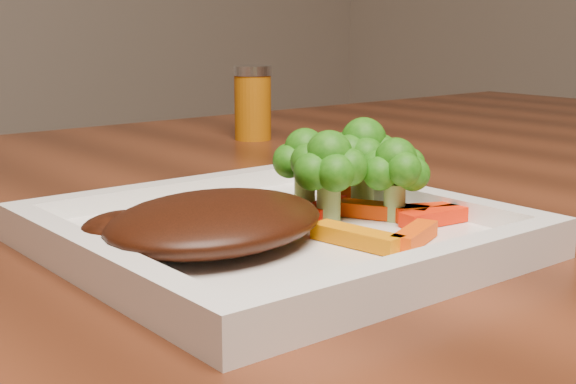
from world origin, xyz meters
TOP-DOWN VIEW (x-y plane):
  - plate at (-0.22, -0.29)m, footprint 0.27×0.27m
  - steak at (-0.27, -0.29)m, footprint 0.17×0.15m
  - broccoli_0 at (-0.16, -0.25)m, footprint 0.07×0.07m
  - broccoli_1 at (-0.13, -0.27)m, footprint 0.07×0.07m
  - broccoli_2 at (-0.14, -0.32)m, footprint 0.06×0.06m
  - broccoli_3 at (-0.18, -0.29)m, footprint 0.07×0.07m
  - carrot_0 at (-0.17, -0.37)m, footprint 0.05×0.03m
  - carrot_1 at (-0.12, -0.33)m, footprint 0.05×0.03m
  - carrot_2 at (-0.20, -0.35)m, footprint 0.03×0.06m
  - carrot_3 at (-0.12, -0.25)m, footprint 0.05×0.02m
  - carrot_4 at (-0.21, -0.23)m, footprint 0.05×0.05m
  - carrot_5 at (-0.14, -0.31)m, footprint 0.04×0.06m
  - carrot_6 at (-0.17, -0.28)m, footprint 0.05×0.04m
  - spice_shaker at (0.06, 0.12)m, footprint 0.05×0.05m
  - carrot_7 at (-0.12, -0.34)m, footprint 0.06×0.02m

SIDE VIEW (x-z plane):
  - plate at x=-0.22m, z-range 0.75..0.76m
  - carrot_0 at x=-0.17m, z-range 0.76..0.77m
  - carrot_1 at x=-0.12m, z-range 0.76..0.77m
  - carrot_2 at x=-0.20m, z-range 0.76..0.77m
  - carrot_3 at x=-0.12m, z-range 0.76..0.77m
  - carrot_4 at x=-0.21m, z-range 0.76..0.77m
  - carrot_5 at x=-0.14m, z-range 0.76..0.77m
  - carrot_6 at x=-0.17m, z-range 0.76..0.77m
  - carrot_7 at x=-0.12m, z-range 0.76..0.77m
  - steak at x=-0.27m, z-range 0.76..0.79m
  - broccoli_2 at x=-0.14m, z-range 0.76..0.82m
  - broccoli_3 at x=-0.18m, z-range 0.76..0.82m
  - broccoli_1 at x=-0.13m, z-range 0.76..0.83m
  - spice_shaker at x=0.06m, z-range 0.75..0.84m
  - broccoli_0 at x=-0.16m, z-range 0.76..0.83m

